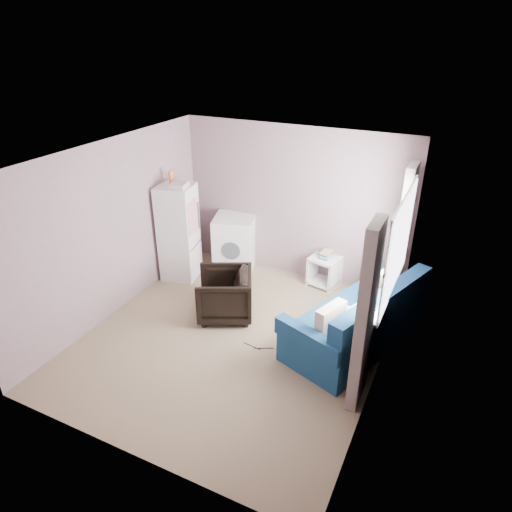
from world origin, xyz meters
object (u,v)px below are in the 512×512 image
at_px(fridge, 179,232).
at_px(sofa, 359,323).
at_px(side_table, 325,269).
at_px(washing_machine, 235,242).
at_px(armchair, 224,292).

distance_m(fridge, sofa, 3.25).
distance_m(fridge, side_table, 2.45).
relative_size(side_table, sofa, 0.27).
xyz_separation_m(fridge, washing_machine, (0.67, 0.67, -0.32)).
relative_size(armchair, fridge, 0.43).
relative_size(fridge, washing_machine, 1.92).
xyz_separation_m(armchair, sofa, (1.92, 0.17, -0.05)).
bearing_deg(fridge, armchair, -42.19).
xyz_separation_m(washing_machine, side_table, (1.60, 0.10, -0.21)).
height_order(fridge, sofa, fridge).
distance_m(armchair, fridge, 1.50).
bearing_deg(washing_machine, sofa, -43.53).
bearing_deg(side_table, armchair, -124.32).
bearing_deg(fridge, sofa, -21.83).
relative_size(armchair, sofa, 0.34).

